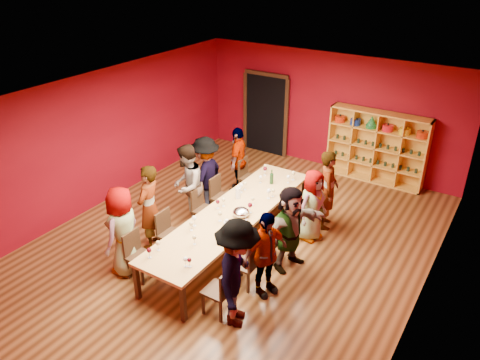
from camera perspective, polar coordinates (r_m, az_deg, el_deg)
name	(u,v)px	position (r m, az deg, el deg)	size (l,w,h in m)	color
room_shell	(233,177)	(8.64, -0.89, 0.32)	(7.10, 9.10, 3.04)	#4F2D14
tasting_table	(233,215)	(9.03, -0.85, -4.23)	(1.10, 4.50, 0.75)	tan
doorway	(266,114)	(13.15, 3.24, 8.06)	(1.40, 0.17, 2.30)	black
shelving_unit	(377,143)	(11.96, 16.39, 4.29)	(2.40, 0.40, 1.80)	gold
chair_person_left_0	(137,252)	(8.54, -12.45, -8.61)	(0.42, 0.42, 0.89)	black
person_left_0	(123,231)	(8.53, -14.07, -6.05)	(0.82, 0.45, 1.69)	beige
chair_person_left_1	(168,230)	(9.03, -8.78, -6.10)	(0.42, 0.42, 0.89)	black
person_left_1	(149,207)	(9.09, -11.01, -3.29)	(0.63, 0.46, 1.73)	#16173C
chair_person_left_2	(202,207)	(9.73, -4.69, -3.24)	(0.42, 0.42, 0.89)	black
person_left_2	(187,186)	(9.73, -6.46, -0.67)	(0.86, 0.47, 1.77)	#5E8AC1
chair_person_left_3	(219,194)	(10.18, -2.52, -1.71)	(0.42, 0.42, 0.89)	black
person_left_3	(205,175)	(10.20, -4.23, 0.63)	(1.12, 0.46, 1.73)	#CF8B8E
chair_person_left_4	(247,175)	(11.02, 0.85, 0.67)	(0.42, 0.42, 0.89)	black
person_left_4	(238,160)	(11.00, -0.21, 2.44)	(0.95, 0.43, 1.62)	silver
chair_person_right_0	(222,289)	(7.57, -2.24, -13.16)	(0.42, 0.42, 0.89)	black
person_right_0	(237,274)	(7.18, -0.32, -11.40)	(1.19, 0.49, 1.84)	#5E89C2
chair_person_right_1	(249,262)	(8.11, 1.10, -10.01)	(0.42, 0.42, 0.89)	black
person_right_1	(265,254)	(7.81, 3.08, -9.04)	(0.92, 0.42, 1.57)	white
chair_person_right_2	(274,238)	(8.74, 4.18, -7.03)	(0.42, 0.42, 0.89)	black
person_right_2	(290,228)	(8.45, 6.12, -5.86)	(1.51, 0.43, 1.63)	white
chair_person_right_3	(300,213)	(9.56, 7.27, -3.98)	(0.42, 0.42, 0.89)	black
person_right_3	(312,205)	(9.34, 8.76, -3.07)	(0.73, 0.40, 1.50)	silver
chair_person_right_4	(312,201)	(10.03, 8.76, -2.49)	(0.42, 0.42, 0.89)	black
person_right_4	(328,190)	(9.75, 10.68, -1.16)	(0.62, 0.45, 1.71)	#CF8B94
wine_glass_0	(194,238)	(8.06, -5.59, -7.02)	(0.08, 0.08, 0.19)	white
wine_glass_1	(218,202)	(9.06, -2.73, -2.72)	(0.08, 0.08, 0.19)	white
wine_glass_2	(220,214)	(8.66, -2.46, -4.17)	(0.08, 0.08, 0.21)	white
wine_glass_3	(185,260)	(7.57, -6.68, -9.62)	(0.08, 0.08, 0.19)	white
wine_glass_4	(261,178)	(10.03, 2.52, 0.31)	(0.07, 0.07, 0.18)	white
wine_glass_5	(245,184)	(9.74, 0.61, -0.48)	(0.08, 0.08, 0.19)	white
wine_glass_6	(225,231)	(8.18, -1.86, -6.18)	(0.09, 0.09, 0.21)	white
wine_glass_7	(191,224)	(8.43, -5.99, -5.37)	(0.07, 0.07, 0.19)	white
wine_glass_8	(265,166)	(10.54, 3.09, 1.68)	(0.07, 0.07, 0.18)	white
wine_glass_9	(253,199)	(9.18, 1.57, -2.34)	(0.07, 0.07, 0.18)	white
wine_glass_10	(250,206)	(8.90, 1.23, -3.13)	(0.09, 0.09, 0.22)	white
wine_glass_11	(246,213)	(8.69, 0.73, -4.09)	(0.08, 0.08, 0.19)	white
wine_glass_12	(241,186)	(9.62, 0.14, -0.70)	(0.09, 0.09, 0.22)	white
wine_glass_13	(158,243)	(7.99, -9.96, -7.63)	(0.08, 0.08, 0.19)	white
wine_glass_14	(273,191)	(9.50, 4.05, -1.33)	(0.07, 0.07, 0.18)	white
wine_glass_15	(149,251)	(7.85, -11.02, -8.46)	(0.08, 0.08, 0.19)	white
wine_glass_16	(288,177)	(10.07, 5.91, 0.34)	(0.07, 0.07, 0.19)	white
wine_glass_17	(293,173)	(10.20, 6.52, 0.80)	(0.09, 0.09, 0.22)	white
wine_glass_18	(265,169)	(10.35, 3.08, 1.35)	(0.09, 0.09, 0.22)	white
wine_glass_19	(189,261)	(7.56, -6.19, -9.73)	(0.07, 0.07, 0.18)	white
wine_glass_20	(223,200)	(9.13, -2.03, -2.46)	(0.08, 0.08, 0.19)	white
wine_glass_21	(217,235)	(8.11, -2.80, -6.68)	(0.08, 0.08, 0.19)	white
wine_glass_22	(194,219)	(8.55, -5.60, -4.71)	(0.09, 0.09, 0.21)	white
wine_glass_23	(269,191)	(9.41, 3.52, -1.40)	(0.09, 0.09, 0.22)	white
spittoon_bowl	(241,212)	(8.85, 0.13, -3.95)	(0.32, 0.32, 0.18)	#B9BBC0
carafe_a	(238,193)	(9.43, -0.24, -1.54)	(0.13, 0.13, 0.27)	white
carafe_b	(227,227)	(8.32, -1.64, -5.77)	(0.14, 0.14, 0.29)	white
wine_bottle	(272,178)	(10.01, 3.87, 0.19)	(0.10, 0.10, 0.33)	#123317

